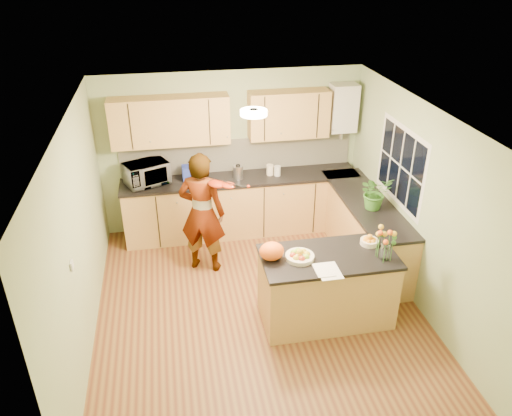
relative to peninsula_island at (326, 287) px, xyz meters
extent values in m
plane|color=#5E2F1A|center=(-0.77, 0.32, -0.45)|extent=(4.50, 4.50, 0.00)
cube|color=white|center=(-0.77, 0.32, 2.05)|extent=(4.00, 4.50, 0.02)
cube|color=#92A173|center=(-0.77, 2.57, 0.80)|extent=(4.00, 0.02, 2.50)
cube|color=#92A173|center=(-0.77, -1.93, 0.80)|extent=(4.00, 0.02, 2.50)
cube|color=#92A173|center=(-2.77, 0.32, 0.80)|extent=(0.02, 4.50, 2.50)
cube|color=#92A173|center=(1.23, 0.32, 0.80)|extent=(0.02, 4.50, 2.50)
cube|color=#AB7F44|center=(-0.67, 2.27, 0.00)|extent=(3.60, 0.60, 0.90)
cube|color=black|center=(-0.67, 2.26, 0.47)|extent=(3.64, 0.62, 0.04)
cube|color=#AB7F44|center=(0.93, 1.17, 0.00)|extent=(0.60, 2.20, 0.90)
cube|color=black|center=(0.92, 1.17, 0.47)|extent=(0.62, 2.24, 0.04)
cube|color=beige|center=(-0.67, 2.56, 0.75)|extent=(3.60, 0.02, 0.52)
cube|color=#AB7F44|center=(-1.67, 2.40, 1.40)|extent=(1.70, 0.34, 0.70)
cube|color=#AB7F44|center=(0.08, 2.40, 1.40)|extent=(1.20, 0.34, 0.70)
cube|color=silver|center=(0.93, 2.41, 1.45)|extent=(0.40, 0.30, 0.72)
cylinder|color=#BBBBC0|center=(0.93, 2.41, 1.05)|extent=(0.06, 0.06, 0.20)
cube|color=silver|center=(1.22, 0.92, 1.10)|extent=(0.01, 1.30, 1.05)
cube|color=black|center=(1.22, 0.92, 1.10)|extent=(0.01, 1.18, 0.92)
cube|color=silver|center=(-2.75, -0.28, 0.85)|extent=(0.02, 0.09, 0.09)
cylinder|color=#FFEABF|center=(-0.77, 0.62, 2.01)|extent=(0.30, 0.30, 0.06)
cylinder|color=silver|center=(-0.77, 0.62, 2.04)|extent=(0.10, 0.10, 0.02)
cube|color=#AB7F44|center=(0.00, 0.00, -0.02)|extent=(1.54, 0.77, 0.87)
cube|color=black|center=(0.00, 0.00, 0.43)|extent=(1.58, 0.81, 0.04)
cylinder|color=beige|center=(-0.35, 0.00, 0.48)|extent=(0.33, 0.33, 0.05)
cylinder|color=beige|center=(0.55, 0.15, 0.48)|extent=(0.22, 0.22, 0.06)
cylinder|color=silver|center=(0.60, -0.18, 0.56)|extent=(0.11, 0.11, 0.21)
ellipsoid|color=#FF5F15|center=(-0.67, 0.05, 0.56)|extent=(0.34, 0.31, 0.21)
cube|color=white|center=(-0.10, -0.30, 0.46)|extent=(0.25, 0.34, 0.01)
imported|color=#D7A684|center=(-1.35, 1.36, 0.42)|extent=(0.75, 0.63, 1.74)
imported|color=silver|center=(-2.07, 2.30, 0.65)|extent=(0.72, 0.62, 0.34)
cube|color=navy|center=(-1.41, 2.31, 0.60)|extent=(0.29, 0.22, 0.23)
cylinder|color=#BBBBC0|center=(-0.72, 2.24, 0.59)|extent=(0.15, 0.15, 0.20)
sphere|color=black|center=(-0.72, 2.24, 0.73)|extent=(0.07, 0.07, 0.07)
cylinder|color=beige|center=(-0.22, 2.29, 0.57)|extent=(0.13, 0.13, 0.16)
cylinder|color=silver|center=(-0.11, 2.24, 0.56)|extent=(0.12, 0.12, 0.15)
imported|color=#397727|center=(0.93, 0.96, 0.72)|extent=(0.46, 0.41, 0.47)
camera|label=1|loc=(-1.71, -4.60, 3.64)|focal=35.00mm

